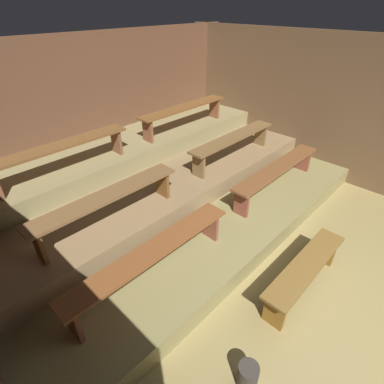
# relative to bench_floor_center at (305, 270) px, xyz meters

# --- Properties ---
(ground) EXTENTS (6.98, 6.09, 0.08)m
(ground) POSITION_rel_bench_floor_center_xyz_m (0.07, 1.80, -0.40)
(ground) COLOR olive
(wall_back) EXTENTS (6.98, 0.06, 2.71)m
(wall_back) POSITION_rel_bench_floor_center_xyz_m (0.07, 4.48, 1.00)
(wall_back) COLOR brown
(wall_back) RESTS_ON ground
(wall_right) EXTENTS (0.06, 6.09, 2.71)m
(wall_right) POSITION_rel_bench_floor_center_xyz_m (3.19, 1.80, 1.00)
(wall_right) COLOR brown
(wall_right) RESTS_ON ground
(platform_lower) EXTENTS (6.18, 3.85, 0.30)m
(platform_lower) POSITION_rel_bench_floor_center_xyz_m (0.07, 2.53, -0.21)
(platform_lower) COLOR olive
(platform_lower) RESTS_ON ground
(platform_middle) EXTENTS (6.18, 2.64, 0.30)m
(platform_middle) POSITION_rel_bench_floor_center_xyz_m (0.07, 3.13, 0.09)
(platform_middle) COLOR olive
(platform_middle) RESTS_ON platform_lower
(platform_upper) EXTENTS (6.18, 1.34, 0.30)m
(platform_upper) POSITION_rel_bench_floor_center_xyz_m (0.07, 3.78, 0.40)
(platform_upper) COLOR #8A7F52
(platform_upper) RESTS_ON platform_middle
(bench_floor_center) EXTENTS (1.59, 0.31, 0.46)m
(bench_floor_center) POSITION_rel_bench_floor_center_xyz_m (0.00, 0.00, 0.00)
(bench_floor_center) COLOR brown
(bench_floor_center) RESTS_ON ground
(bench_lower_left) EXTENTS (2.29, 0.31, 0.46)m
(bench_lower_left) POSITION_rel_bench_floor_center_xyz_m (-1.32, 1.29, 0.32)
(bench_lower_left) COLOR brown
(bench_lower_left) RESTS_ON platform_lower
(bench_lower_right) EXTENTS (2.29, 0.31, 0.46)m
(bench_lower_right) POSITION_rel_bench_floor_center_xyz_m (1.46, 1.29, 0.32)
(bench_lower_right) COLOR brown
(bench_lower_right) RESTS_ON platform_lower
(bench_middle_left) EXTENTS (2.11, 0.31, 0.46)m
(bench_middle_left) POSITION_rel_bench_floor_center_xyz_m (-1.27, 2.22, 0.62)
(bench_middle_left) COLOR brown
(bench_middle_left) RESTS_ON platform_middle
(bench_middle_right) EXTENTS (2.11, 0.31, 0.46)m
(bench_middle_right) POSITION_rel_bench_floor_center_xyz_m (1.40, 2.22, 0.62)
(bench_middle_right) COLOR brown
(bench_middle_right) RESTS_ON platform_middle
(bench_upper_left) EXTENTS (2.14, 0.31, 0.46)m
(bench_upper_left) POSITION_rel_bench_floor_center_xyz_m (-1.22, 3.45, 0.92)
(bench_upper_left) COLOR brown
(bench_upper_left) RESTS_ON platform_upper
(bench_upper_right) EXTENTS (2.14, 0.31, 0.46)m
(bench_upper_right) POSITION_rel_bench_floor_center_xyz_m (1.36, 3.45, 0.92)
(bench_upper_right) COLOR brown
(bench_upper_right) RESTS_ON platform_upper
(pail_floor) EXTENTS (0.20, 0.20, 0.29)m
(pail_floor) POSITION_rel_bench_floor_center_xyz_m (-1.41, -0.16, -0.21)
(pail_floor) COLOR #332D28
(pail_floor) RESTS_ON ground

